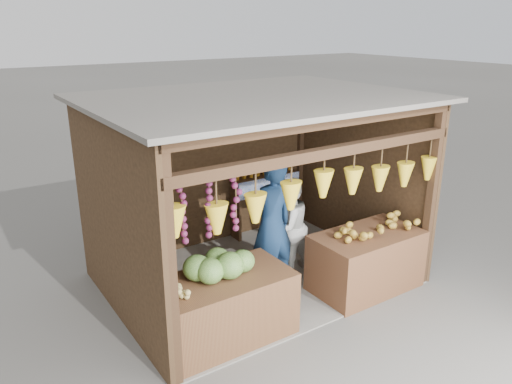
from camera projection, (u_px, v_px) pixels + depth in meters
ground at (255, 277)px, 7.35m from camera, size 80.00×80.00×0.00m
stall_structure at (255, 170)px, 6.76m from camera, size 4.30×3.30×2.66m
back_shelf at (265, 186)px, 8.63m from camera, size 1.25×0.32×1.32m
counter_left at (222, 309)px, 5.80m from camera, size 1.65×0.85×0.80m
counter_right at (366, 261)px, 6.94m from camera, size 1.52×0.85×0.83m
stool at (155, 295)px, 6.57m from camera, size 0.34×0.34×0.32m
man_standing at (271, 226)px, 6.69m from camera, size 0.74×0.51×1.94m
woman_standing at (288, 226)px, 7.27m from camera, size 0.80×0.66×1.48m
vendor_seated at (152, 249)px, 6.35m from camera, size 0.58×0.52×1.00m
melon_pile at (218, 264)px, 5.67m from camera, size 1.00×0.50×0.32m
tanfruit_pile at (173, 291)px, 5.28m from camera, size 0.34×0.40×0.13m
mango_pile at (374, 225)px, 6.81m from camera, size 1.40×0.64×0.22m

